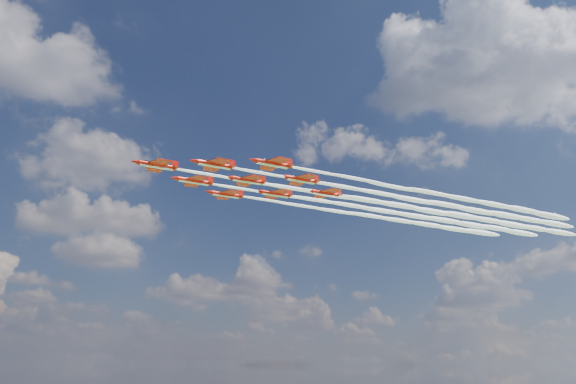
{
  "coord_description": "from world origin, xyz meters",
  "views": [
    {
      "loc": [
        -45.65,
        -108.0,
        39.31
      ],
      "look_at": [
        16.04,
        6.03,
        79.44
      ],
      "focal_mm": 35.0,
      "sensor_mm": 36.0,
      "label": 1
    }
  ],
  "objects": [
    {
      "name": "jet_row3_port",
      "position": [
        53.79,
        -7.42,
        80.43
      ],
      "size": [
        104.77,
        8.82,
        2.59
      ],
      "rotation": [
        0.0,
        0.0,
        0.0
      ],
      "color": "red"
    },
    {
      "name": "jet_row2_starb",
      "position": [
        43.01,
        11.9,
        80.43
      ],
      "size": [
        104.77,
        8.82,
        2.59
      ],
      "rotation": [
        0.0,
        0.0,
        0.0
      ],
      "color": "red"
    },
    {
      "name": "jet_row4_port",
      "position": [
        64.46,
        -0.92,
        80.43
      ],
      "size": [
        104.77,
        8.82,
        2.59
      ],
      "rotation": [
        0.0,
        0.0,
        0.0
      ],
      "color": "red"
    },
    {
      "name": "jet_lead",
      "position": [
        32.35,
        5.4,
        80.43
      ],
      "size": [
        104.77,
        8.82,
        2.59
      ],
      "rotation": [
        0.0,
        0.0,
        0.0
      ],
      "color": "red"
    },
    {
      "name": "jet_row3_starb",
      "position": [
        53.68,
        18.41,
        80.43
      ],
      "size": [
        104.77,
        8.82,
        2.59
      ],
      "rotation": [
        0.0,
        0.0,
        0.0
      ],
      "color": "red"
    },
    {
      "name": "jet_row4_starb",
      "position": [
        64.4,
        11.99,
        80.43
      ],
      "size": [
        104.77,
        8.82,
        2.59
      ],
      "rotation": [
        0.0,
        0.0,
        0.0
      ],
      "color": "red"
    },
    {
      "name": "jet_tail",
      "position": [
        75.13,
        5.58,
        80.43
      ],
      "size": [
        104.77,
        8.82,
        2.59
      ],
      "rotation": [
        0.0,
        0.0,
        0.0
      ],
      "color": "red"
    },
    {
      "name": "jet_row3_centre",
      "position": [
        53.74,
        5.49,
        80.43
      ],
      "size": [
        104.77,
        8.82,
        2.59
      ],
      "rotation": [
        0.0,
        0.0,
        0.0
      ],
      "color": "red"
    },
    {
      "name": "jet_row2_port",
      "position": [
        43.07,
        -1.01,
        80.43
      ],
      "size": [
        104.77,
        8.82,
        2.59
      ],
      "rotation": [
        0.0,
        0.0,
        0.0
      ],
      "color": "red"
    }
  ]
}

